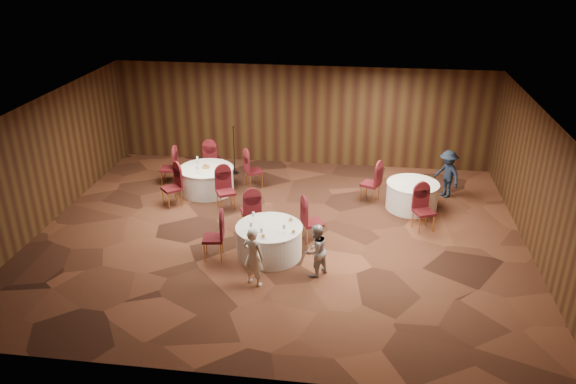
# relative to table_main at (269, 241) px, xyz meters

# --- Properties ---
(ground) EXTENTS (12.00, 12.00, 0.00)m
(ground) POSITION_rel_table_main_xyz_m (0.08, 0.98, -0.38)
(ground) COLOR black
(ground) RESTS_ON ground
(room_shell) EXTENTS (12.00, 12.00, 12.00)m
(room_shell) POSITION_rel_table_main_xyz_m (0.08, 0.98, 1.59)
(room_shell) COLOR silver
(room_shell) RESTS_ON ground
(table_main) EXTENTS (1.55, 1.55, 0.74)m
(table_main) POSITION_rel_table_main_xyz_m (0.00, 0.00, 0.00)
(table_main) COLOR silver
(table_main) RESTS_ON ground
(table_left) EXTENTS (1.57, 1.57, 0.74)m
(table_left) POSITION_rel_table_main_xyz_m (-2.38, 3.31, 0.00)
(table_left) COLOR silver
(table_left) RESTS_ON ground
(table_right) EXTENTS (1.41, 1.41, 0.74)m
(table_right) POSITION_rel_table_main_xyz_m (3.45, 2.98, 0.00)
(table_right) COLOR silver
(table_right) RESTS_ON ground
(chairs_main) EXTENTS (2.83, 2.10, 1.00)m
(chairs_main) POSITION_rel_table_main_xyz_m (-0.33, 0.59, 0.12)
(chairs_main) COLOR #3D0C11
(chairs_main) RESTS_ON ground
(chairs_left) EXTENTS (3.18, 2.98, 1.00)m
(chairs_left) POSITION_rel_table_main_xyz_m (-2.39, 3.36, 0.12)
(chairs_left) COLOR #3D0C11
(chairs_left) RESTS_ON ground
(chairs_right) EXTENTS (2.02, 2.29, 1.00)m
(chairs_right) POSITION_rel_table_main_xyz_m (2.99, 2.56, 0.12)
(chairs_right) COLOR #3D0C11
(chairs_right) RESTS_ON ground
(tabletop_main) EXTENTS (1.12, 1.02, 0.22)m
(tabletop_main) POSITION_rel_table_main_xyz_m (0.11, -0.16, 0.46)
(tabletop_main) COLOR silver
(tabletop_main) RESTS_ON table_main
(tabletop_left) EXTENTS (0.86, 0.80, 0.22)m
(tabletop_left) POSITION_rel_table_main_xyz_m (-2.39, 3.32, 0.45)
(tabletop_left) COLOR silver
(tabletop_left) RESTS_ON table_left
(tabletop_right) EXTENTS (0.08, 0.08, 0.22)m
(tabletop_right) POSITION_rel_table_main_xyz_m (3.66, 2.70, 0.52)
(tabletop_right) COLOR silver
(tabletop_right) RESTS_ON table_right
(mic_stand) EXTENTS (0.24, 0.24, 1.52)m
(mic_stand) POSITION_rel_table_main_xyz_m (-1.89, 4.80, 0.06)
(mic_stand) COLOR black
(mic_stand) RESTS_ON ground
(woman_a) EXTENTS (0.58, 0.49, 1.35)m
(woman_a) POSITION_rel_table_main_xyz_m (-0.13, -1.24, 0.30)
(woman_a) COLOR silver
(woman_a) RESTS_ON ground
(woman_b) EXTENTS (0.74, 0.75, 1.22)m
(woman_b) POSITION_rel_table_main_xyz_m (1.14, -0.71, 0.24)
(woman_b) COLOR #A1A1A5
(woman_b) RESTS_ON ground
(man_c) EXTENTS (0.94, 1.03, 1.39)m
(man_c) POSITION_rel_table_main_xyz_m (4.46, 3.88, 0.32)
(man_c) COLOR black
(man_c) RESTS_ON ground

